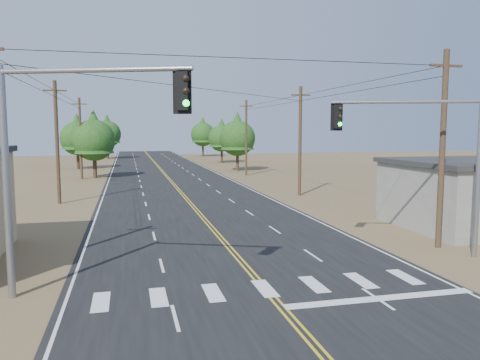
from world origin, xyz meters
name	(u,v)px	position (x,y,z in m)	size (l,w,h in m)	color
road	(190,202)	(0.00, 30.00, 0.01)	(15.00, 200.00, 0.02)	black
utility_pole_left_mid	(57,141)	(-10.50, 32.00, 5.12)	(1.80, 0.30, 10.00)	#4C3826
utility_pole_left_far	(81,138)	(-10.50, 52.00, 5.12)	(1.80, 0.30, 10.00)	#4C3826
utility_pole_right_near	(442,148)	(10.50, 12.00, 5.12)	(1.80, 0.30, 10.00)	#4C3826
utility_pole_right_mid	(300,140)	(10.50, 32.00, 5.12)	(1.80, 0.30, 10.00)	#4C3826
utility_pole_right_far	(246,137)	(10.50, 52.00, 5.12)	(1.80, 0.30, 10.00)	#4C3826
signal_mast_left	(57,143)	(-7.29, 8.53, 5.57)	(6.46, 2.81, 8.23)	gray
signal_mast_right	(434,149)	(9.09, 10.72, 5.16)	(6.57, 2.64, 7.54)	gray
tree_left_near	(94,136)	(-9.00, 53.11, 5.32)	(5.22, 5.22, 8.69)	#3F2D1E
tree_left_mid	(77,135)	(-12.45, 68.06, 5.32)	(5.22, 5.22, 8.69)	#3F2D1E
tree_left_far	(107,131)	(-9.00, 94.70, 5.82)	(5.71, 5.71, 9.51)	#3F2D1E
tree_right_near	(237,135)	(11.00, 59.20, 5.39)	(5.29, 5.29, 8.82)	#3F2D1E
tree_right_mid	(222,135)	(12.13, 76.79, 5.07)	(4.97, 4.97, 8.29)	#3F2D1E
tree_right_far	(203,132)	(12.17, 99.14, 5.65)	(5.54, 5.54, 9.23)	#3F2D1E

